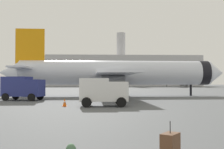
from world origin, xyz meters
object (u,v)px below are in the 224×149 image
Objects in this scene: airplane_at_gate at (115,73)px; airplane_taxiing at (183,82)px; cargo_van at (103,91)px; safety_cone_near at (65,102)px; service_truck at (23,87)px; rolling_suitcase at (170,145)px.

airplane_at_gate is 76.03m from airplane_taxiing.
airplane_at_gate is 18.31m from cargo_van.
service_truck is at bearing 126.05° from safety_cone_near.
airplane_at_gate is 19.02m from safety_cone_near.
rolling_suitcase is (5.35, -17.46, 0.02)m from safety_cone_near.
airplane_taxiing is 109.16m from rolling_suitcase.
airplane_at_gate is at bearing -114.99° from airplane_taxiing.
airplane_at_gate is 47.71× the size of safety_cone_near.
cargo_van is (-2.13, -18.06, -2.21)m from airplane_at_gate.
airplane_taxiing is 89.78m from service_truck.
safety_cone_near is (-3.55, 0.20, -1.08)m from cargo_van.
airplane_at_gate reaches higher than service_truck.
cargo_van is at bearing 95.94° from rolling_suitcase.
cargo_van is at bearing -111.50° from airplane_taxiing.
service_truck is at bearing 138.24° from cargo_van.
airplane_taxiing is at bearing 60.68° from service_truck.
airplane_at_gate is at bearing 83.27° from cargo_van.
rolling_suitcase is (11.52, -25.94, -1.22)m from service_truck.
airplane_taxiing is at bearing 65.01° from airplane_at_gate.
safety_cone_near is at bearing -113.54° from airplane_taxiing.
cargo_van is 3.72m from safety_cone_near.
cargo_van is at bearing -96.73° from airplane_at_gate.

